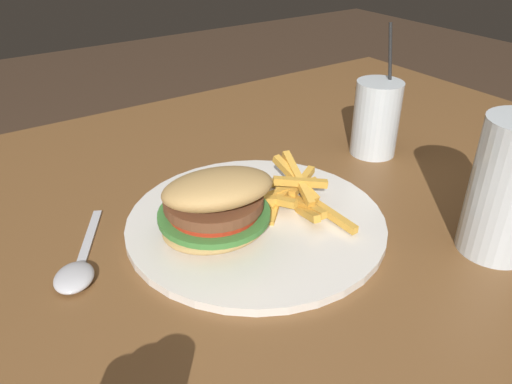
# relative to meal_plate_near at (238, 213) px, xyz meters

# --- Properties ---
(dining_table) EXTENTS (1.38, 1.23, 0.72)m
(dining_table) POSITION_rel_meal_plate_near_xyz_m (0.01, 0.14, -0.11)
(dining_table) COLOR brown
(dining_table) RESTS_ON ground_plane
(meal_plate_near) EXTENTS (0.31, 0.31, 0.11)m
(meal_plate_near) POSITION_rel_meal_plate_near_xyz_m (0.00, 0.00, 0.00)
(meal_plate_near) COLOR white
(meal_plate_near) RESTS_ON dining_table
(beer_glass) EXTENTS (0.08, 0.08, 0.16)m
(beer_glass) POSITION_rel_meal_plate_near_xyz_m (-0.22, 0.18, 0.04)
(beer_glass) COLOR silver
(beer_glass) RESTS_ON dining_table
(juice_glass) EXTENTS (0.07, 0.07, 0.19)m
(juice_glass) POSITION_rel_meal_plate_near_xyz_m (-0.29, -0.07, 0.02)
(juice_glass) COLOR silver
(juice_glass) RESTS_ON dining_table
(spoon) EXTENTS (0.10, 0.15, 0.01)m
(spoon) POSITION_rel_meal_plate_near_xyz_m (0.18, -0.03, -0.02)
(spoon) COLOR silver
(spoon) RESTS_ON dining_table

